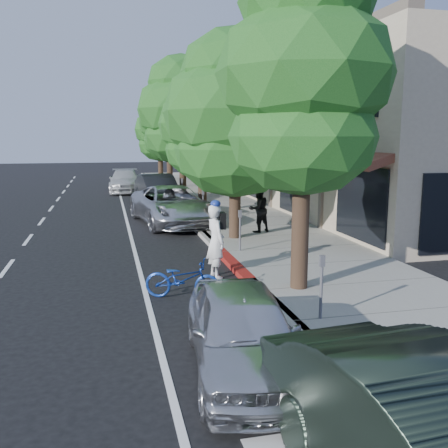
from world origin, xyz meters
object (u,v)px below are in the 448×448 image
object	(u,v)px
bicycle	(183,279)
street_tree_3	(182,111)
street_tree_1	(235,115)
cyclist	(216,241)
dark_suv_far	(124,179)
silver_suv	(173,205)
street_tree_2	(202,126)
pedestrian	(259,209)
street_tree_4	(169,122)
dark_sedan	(158,189)
street_tree_5	(160,131)
street_tree_0	(304,78)
white_pickup	(125,181)
near_car_a	(242,331)

from	to	relation	value
bicycle	street_tree_3	bearing A→B (deg)	13.83
street_tree_1	bicycle	distance (m)	7.44
cyclist	dark_suv_far	world-z (taller)	cyclist
street_tree_3	cyclist	world-z (taller)	street_tree_3
bicycle	silver_suv	world-z (taller)	silver_suv
street_tree_1	dark_suv_far	xyz separation A→B (m)	(-3.10, 18.10, -3.57)
street_tree_2	street_tree_3	xyz separation A→B (m)	(-0.00, 6.00, 0.92)
bicycle	pedestrian	size ratio (longest dim) A/B	1.03
cyclist	street_tree_4	bearing A→B (deg)	-15.00
street_tree_2	silver_suv	size ratio (longest dim) A/B	1.15
cyclist	dark_sedan	bearing A→B (deg)	-10.85
bicycle	dark_suv_far	xyz separation A→B (m)	(-0.40, 23.84, 0.30)
street_tree_2	dark_sedan	distance (m)	5.81
street_tree_5	cyclist	xyz separation A→B (m)	(-1.60, -28.22, -3.13)
street_tree_1	dark_sedan	distance (m)	11.19
street_tree_0	dark_suv_far	size ratio (longest dim) A/B	1.71
street_tree_4	dark_suv_far	xyz separation A→B (m)	(-3.10, 0.10, -3.80)
street_tree_3	silver_suv	world-z (taller)	street_tree_3
street_tree_0	bicycle	distance (m)	5.19
street_tree_1	cyclist	bearing A→B (deg)	-110.76
street_tree_3	bicycle	xyz separation A→B (m)	(-2.70, -17.75, -4.56)
dark_sedan	pedestrian	xyz separation A→B (m)	(2.71, -9.72, 0.20)
bicycle	dark_suv_far	size ratio (longest dim) A/B	0.39
street_tree_3	street_tree_5	xyz separation A→B (m)	(-0.00, 12.00, -0.93)
street_tree_5	cyclist	distance (m)	28.44
cyclist	pedestrian	xyz separation A→B (m)	(2.70, 5.00, 0.04)
street_tree_3	dark_sedan	xyz separation A→B (m)	(-1.61, -1.50, -4.21)
street_tree_0	street_tree_2	distance (m)	12.03
street_tree_5	white_pickup	size ratio (longest dim) A/B	1.33
white_pickup	pedestrian	size ratio (longest dim) A/B	2.93
street_tree_3	dark_suv_far	size ratio (longest dim) A/B	1.83
street_tree_0	near_car_a	world-z (taller)	street_tree_0
street_tree_3	cyclist	xyz separation A→B (m)	(-1.60, -16.22, -4.06)
dark_sedan	street_tree_1	bearing A→B (deg)	-87.96
street_tree_2	silver_suv	xyz separation A→B (m)	(-1.65, -2.05, -3.30)
street_tree_0	dark_sedan	bearing A→B (deg)	95.57
pedestrian	silver_suv	bearing A→B (deg)	-67.71
street_tree_3	near_car_a	size ratio (longest dim) A/B	2.07
street_tree_1	street_tree_3	distance (m)	12.02
street_tree_2	street_tree_0	bearing A→B (deg)	-90.00
street_tree_0	street_tree_4	size ratio (longest dim) A/B	1.05
street_tree_5	near_car_a	world-z (taller)	street_tree_5
street_tree_2	dark_suv_far	world-z (taller)	street_tree_2
street_tree_0	dark_suv_far	world-z (taller)	street_tree_0
silver_suv	dark_sedan	distance (m)	6.55
street_tree_1	street_tree_3	xyz separation A→B (m)	(0.00, 12.00, 0.68)
street_tree_0	street_tree_2	xyz separation A→B (m)	(0.00, 12.00, -0.78)
dark_sedan	dark_suv_far	distance (m)	7.74
cyclist	white_pickup	distance (m)	21.28
bicycle	silver_suv	distance (m)	9.75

